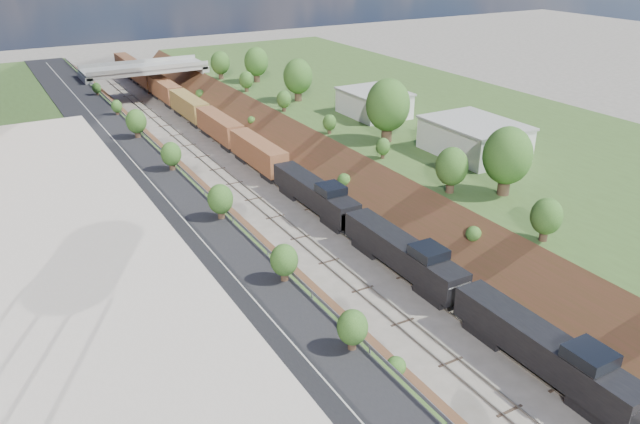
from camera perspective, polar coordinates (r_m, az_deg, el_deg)
platform_right at (r=95.79m, az=14.60°, el=5.99°), size 44.00×180.00×5.00m
embankment_left at (r=74.77m, az=-10.99°, el=-0.89°), size 10.00×180.00×10.00m
embankment_right at (r=83.51m, az=3.36°, el=2.25°), size 10.00×180.00×10.00m
rail_left_track at (r=77.45m, az=-5.14°, el=0.46°), size 1.58×180.00×0.18m
rail_right_track at (r=79.54m, az=-1.74°, el=1.20°), size 1.58×180.00×0.18m
road at (r=71.69m, az=-14.68°, el=2.03°), size 8.00×180.00×0.10m
guardrail at (r=72.35m, az=-11.57°, el=2.98°), size 0.10×171.00×0.70m
commercial_building at (r=48.56m, az=-22.08°, el=-5.48°), size 14.30×62.30×7.00m
overpass at (r=133.30m, az=-15.70°, el=11.94°), size 24.50×8.30×7.40m
white_building_near at (r=82.65m, az=13.88°, el=6.49°), size 9.00×12.00×4.00m
white_building_far at (r=98.86m, az=4.95°, el=9.83°), size 8.00×10.00×3.60m
tree_right_large at (r=69.50m, az=16.77°, el=4.91°), size 5.25×5.25×7.61m
tree_left_crest at (r=39.76m, az=7.13°, el=-13.24°), size 2.45×2.45×3.55m
freight_train at (r=102.24m, az=-8.99°, el=7.58°), size 2.81×144.04×4.55m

